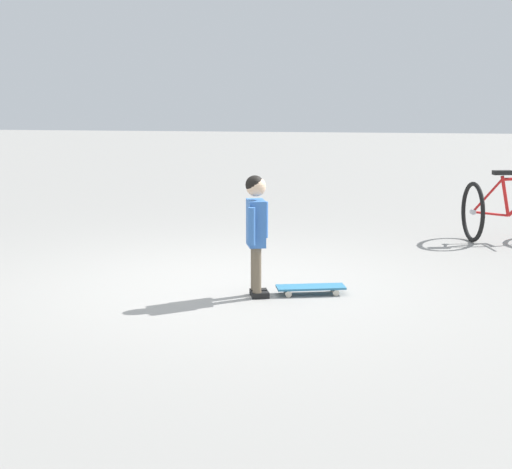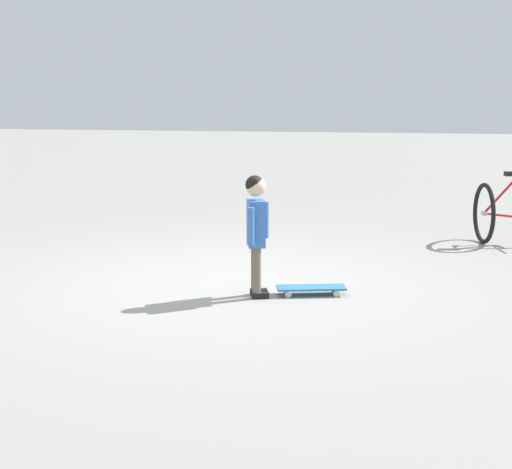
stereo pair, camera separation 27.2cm
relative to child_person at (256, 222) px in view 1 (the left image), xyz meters
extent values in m
plane|color=gray|center=(0.39, 0.34, -0.66)|extent=(50.00, 50.00, 0.00)
cylinder|color=brown|center=(0.05, 0.02, -0.42)|extent=(0.08, 0.08, 0.42)
cube|color=black|center=(0.06, -0.01, -0.63)|extent=(0.12, 0.17, 0.05)
cylinder|color=brown|center=(-0.05, -0.01, -0.42)|extent=(0.08, 0.08, 0.42)
cube|color=black|center=(-0.04, -0.04, -0.63)|extent=(0.12, 0.17, 0.05)
cube|color=#386BB7|center=(0.00, 0.00, -0.01)|extent=(0.27, 0.20, 0.40)
cylinder|color=#386BB7|center=(0.18, -0.05, -0.01)|extent=(0.06, 0.06, 0.32)
cylinder|color=#386BB7|center=(-0.17, 0.01, -0.01)|extent=(0.06, 0.06, 0.32)
sphere|color=beige|center=(0.00, 0.00, 0.31)|extent=(0.17, 0.17, 0.17)
sphere|color=black|center=(0.00, 0.01, 0.32)|extent=(0.16, 0.16, 0.16)
cube|color=teal|center=(0.14, -0.47, -0.59)|extent=(0.33, 0.63, 0.02)
cube|color=#B7B7BC|center=(0.19, -0.67, -0.61)|extent=(0.11, 0.06, 0.02)
cube|color=#B7B7BC|center=(0.09, -0.26, -0.61)|extent=(0.11, 0.06, 0.02)
cylinder|color=beige|center=(0.26, -0.65, -0.63)|extent=(0.04, 0.06, 0.06)
cylinder|color=beige|center=(0.12, -0.69, -0.63)|extent=(0.04, 0.06, 0.06)
cylinder|color=beige|center=(0.16, -0.24, -0.63)|extent=(0.04, 0.06, 0.06)
cylinder|color=beige|center=(0.01, -0.28, -0.63)|extent=(0.04, 0.06, 0.06)
torus|color=black|center=(2.78, -2.19, -0.30)|extent=(0.70, 0.20, 0.71)
cylinder|color=#B7B7BC|center=(2.78, -2.19, -0.30)|extent=(0.07, 0.07, 0.06)
cylinder|color=red|center=(2.86, -2.56, -0.12)|extent=(0.07, 0.14, 0.48)
cylinder|color=red|center=(2.82, -2.40, -0.33)|extent=(0.12, 0.43, 0.08)
cylinder|color=red|center=(2.81, -2.35, -0.11)|extent=(0.10, 0.35, 0.40)
cube|color=black|center=(2.85, -2.51, 0.16)|extent=(0.14, 0.24, 0.05)
camera|label=1|loc=(-6.49, -0.89, 1.14)|focal=54.55mm
camera|label=2|loc=(-6.45, -1.16, 1.14)|focal=54.55mm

